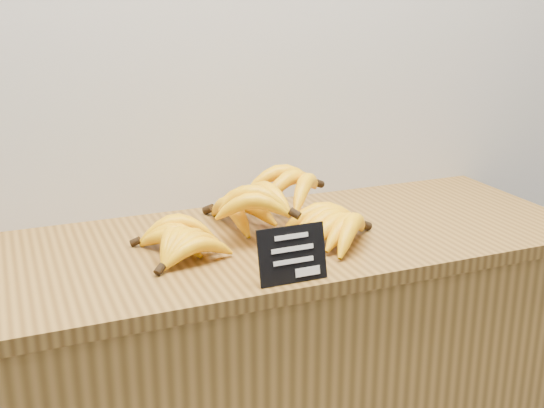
% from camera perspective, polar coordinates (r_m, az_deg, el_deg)
% --- Properties ---
extents(counter_top, '(1.43, 0.54, 0.03)m').
position_cam_1_polar(counter_top, '(1.48, -0.73, -3.32)').
color(counter_top, olive).
rests_on(counter_top, counter).
extents(chalkboard_sign, '(0.13, 0.03, 0.10)m').
position_cam_1_polar(chalkboard_sign, '(1.25, 1.72, -4.24)').
color(chalkboard_sign, black).
rests_on(chalkboard_sign, counter_top).
extents(banana_pile, '(0.51, 0.41, 0.12)m').
position_cam_1_polar(banana_pile, '(1.46, -0.86, -0.88)').
color(banana_pile, '#FFBD0A').
rests_on(banana_pile, counter_top).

